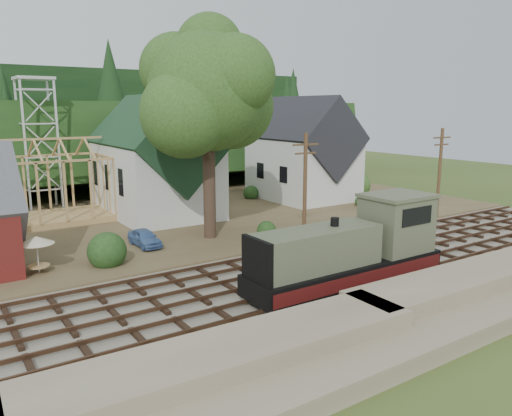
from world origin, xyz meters
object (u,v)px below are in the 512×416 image
car_blue (145,238)px  patio_set (37,242)px  locomotive (354,251)px  car_red (345,194)px

car_blue → patio_set: bearing=-166.0°
locomotive → car_red: size_ratio=2.65×
locomotive → patio_set: bearing=140.7°
patio_set → car_blue: bearing=15.3°
car_blue → patio_set: 7.60m
car_red → patio_set: bearing=134.2°
car_red → patio_set: (-31.15, -7.27, 1.22)m
car_blue → car_red: 24.50m
locomotive → patio_set: size_ratio=5.49×
locomotive → car_red: locomotive is taller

